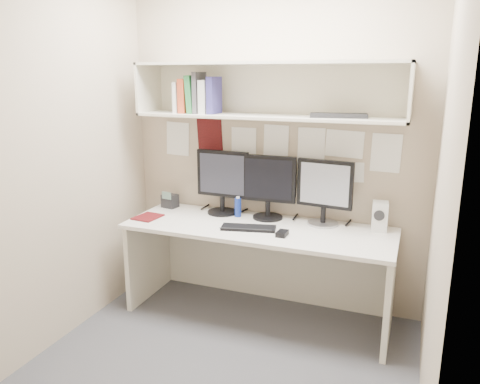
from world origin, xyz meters
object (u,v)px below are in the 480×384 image
at_px(desk, 258,271).
at_px(desk_phone, 170,201).
at_px(monitor_left, 223,180).
at_px(monitor_center, 268,185).
at_px(monitor_right, 325,190).
at_px(speaker, 380,216).
at_px(maroon_notebook, 148,217).
at_px(keyboard, 249,228).

distance_m(desk, desk_phone, 0.99).
xyz_separation_m(monitor_left, monitor_center, (0.39, 0.00, -0.01)).
height_order(monitor_right, speaker, monitor_right).
height_order(maroon_notebook, desk_phone, desk_phone).
distance_m(speaker, desk_phone, 1.72).
bearing_deg(speaker, maroon_notebook, -174.89).
relative_size(monitor_center, speaker, 2.30).
bearing_deg(monitor_center, desk_phone, 178.68).
distance_m(monitor_center, keyboard, 0.41).
bearing_deg(desk_phone, maroon_notebook, -82.92).
relative_size(desk, desk_phone, 13.67).
bearing_deg(monitor_right, maroon_notebook, -159.01).
distance_m(desk, monitor_right, 0.80).
distance_m(monitor_right, speaker, 0.44).
bearing_deg(monitor_right, desk_phone, -172.86).
height_order(monitor_left, keyboard, monitor_left).
bearing_deg(desk, monitor_center, 89.15).
bearing_deg(keyboard, speaker, 6.54).
height_order(monitor_center, keyboard, monitor_center).
xyz_separation_m(speaker, maroon_notebook, (-1.73, -0.34, -0.10)).
xyz_separation_m(monitor_center, keyboard, (-0.05, -0.31, -0.26)).
height_order(monitor_center, maroon_notebook, monitor_center).
relative_size(monitor_left, monitor_center, 1.03).
distance_m(keyboard, maroon_notebook, 0.84).
xyz_separation_m(desk, monitor_center, (0.00, 0.22, 0.63)).
xyz_separation_m(monitor_center, maroon_notebook, (-0.89, -0.34, -0.26)).
distance_m(monitor_right, desk_phone, 1.33).
relative_size(monitor_left, keyboard, 1.29).
xyz_separation_m(monitor_left, desk_phone, (-0.48, -0.01, -0.22)).
relative_size(monitor_right, keyboard, 1.24).
bearing_deg(desk_phone, monitor_left, 11.30).
distance_m(monitor_center, speaker, 0.86).
bearing_deg(maroon_notebook, monitor_left, 39.81).
relative_size(speaker, desk_phone, 1.48).
distance_m(monitor_right, keyboard, 0.63).
bearing_deg(keyboard, desk, 51.85).
distance_m(speaker, maroon_notebook, 1.77).
xyz_separation_m(desk, speaker, (0.85, 0.22, 0.47)).
distance_m(keyboard, desk_phone, 0.88).
xyz_separation_m(monitor_left, keyboard, (0.34, -0.31, -0.27)).
relative_size(desk, monitor_right, 4.07).
bearing_deg(monitor_center, keyboard, -100.88).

